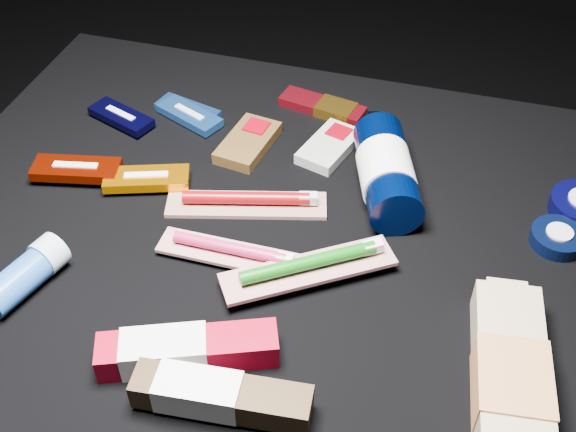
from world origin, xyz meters
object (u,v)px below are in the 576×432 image
(bodywash_bottle, at_px, (510,372))
(deodorant_stick, at_px, (26,274))
(lotion_bottle, at_px, (386,171))
(toothpaste_carton_red, at_px, (180,351))

(bodywash_bottle, height_order, deodorant_stick, same)
(lotion_bottle, relative_size, deodorant_stick, 1.97)
(bodywash_bottle, relative_size, deodorant_stick, 1.92)
(lotion_bottle, height_order, toothpaste_carton_red, lotion_bottle)
(lotion_bottle, bearing_deg, deodorant_stick, -161.71)
(bodywash_bottle, distance_m, toothpaste_carton_red, 0.35)
(lotion_bottle, distance_m, deodorant_stick, 0.48)
(bodywash_bottle, bearing_deg, lotion_bottle, 117.38)
(lotion_bottle, xyz_separation_m, deodorant_stick, (-0.38, -0.29, -0.01))
(lotion_bottle, height_order, bodywash_bottle, lotion_bottle)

